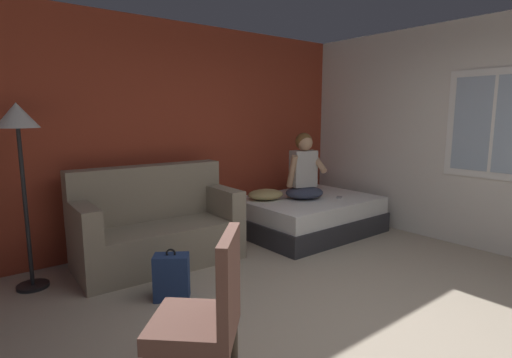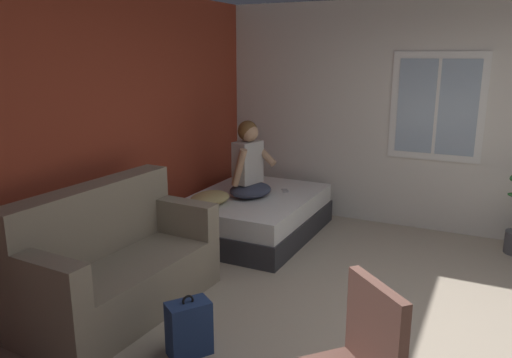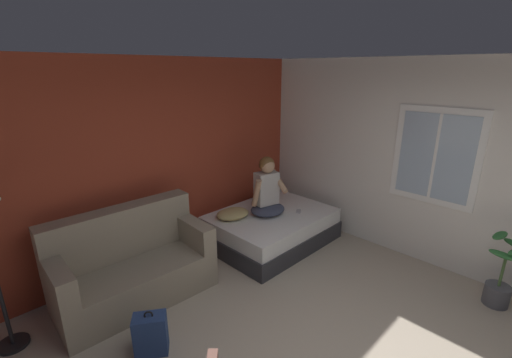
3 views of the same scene
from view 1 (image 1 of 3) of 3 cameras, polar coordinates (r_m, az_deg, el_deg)
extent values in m
plane|color=tan|center=(3.17, 17.27, -21.54)|extent=(40.00, 40.00, 0.00)
cube|color=#993823|center=(5.13, -11.89, 6.28)|extent=(10.27, 0.16, 2.70)
cube|color=white|center=(5.27, 30.83, 6.73)|extent=(0.02, 1.04, 1.24)
cube|color=#9EB2C6|center=(5.25, 30.76, 6.73)|extent=(0.01, 0.88, 1.08)
cube|color=white|center=(5.25, 30.76, 6.73)|extent=(0.01, 0.04, 1.08)
cube|color=#2D2D33|center=(5.54, 7.47, -6.20)|extent=(1.80, 1.35, 0.26)
cube|color=white|center=(5.48, 7.52, -3.78)|extent=(1.75, 1.31, 0.22)
cube|color=gray|center=(4.46, -13.53, -9.02)|extent=(1.73, 0.88, 0.44)
cube|color=gray|center=(4.60, -15.21, -1.83)|extent=(1.71, 0.32, 0.60)
cube|color=gray|center=(4.14, -23.53, -5.48)|extent=(0.22, 0.81, 0.32)
cube|color=gray|center=(4.69, -5.09, -3.09)|extent=(0.22, 0.81, 0.32)
cylinder|color=#382D23|center=(2.69, -12.06, -22.28)|extent=(0.04, 0.04, 0.40)
cylinder|color=#382D23|center=(2.62, -3.12, -23.09)|extent=(0.04, 0.04, 0.40)
cube|color=brown|center=(2.36, -8.89, -20.05)|extent=(0.65, 0.65, 0.10)
cube|color=brown|center=(2.19, -3.85, -13.84)|extent=(0.36, 0.38, 0.48)
ellipsoid|color=#383D51|center=(5.38, 6.93, -1.93)|extent=(0.61, 0.55, 0.16)
cube|color=#B2ADA8|center=(5.36, 6.77, 1.50)|extent=(0.37, 0.27, 0.48)
cylinder|color=tan|center=(5.22, 5.18, 1.09)|extent=(0.13, 0.23, 0.44)
cylinder|color=tan|center=(5.38, 8.79, 2.54)|extent=(0.17, 0.38, 0.29)
sphere|color=tan|center=(5.31, 6.95, 5.16)|extent=(0.21, 0.21, 0.21)
ellipsoid|color=brown|center=(5.33, 6.85, 5.33)|extent=(0.27, 0.27, 0.23)
cube|color=navy|center=(3.64, -11.97, -13.55)|extent=(0.35, 0.32, 0.40)
cube|color=navy|center=(3.78, -11.67, -14.13)|extent=(0.23, 0.18, 0.18)
torus|color=black|center=(3.56, -12.08, -10.36)|extent=(0.08, 0.06, 0.09)
ellipsoid|color=tan|center=(5.27, 1.37, -2.22)|extent=(0.56, 0.48, 0.14)
cube|color=#B7B7BC|center=(5.52, 11.79, -2.58)|extent=(0.16, 0.14, 0.01)
cylinder|color=black|center=(4.38, -29.24, -13.17)|extent=(0.28, 0.28, 0.03)
cylinder|color=black|center=(4.17, -30.04, -3.68)|extent=(0.04, 0.04, 1.45)
cone|color=silver|center=(4.08, -31.00, 7.83)|extent=(0.36, 0.36, 0.22)
camera|label=2|loc=(1.74, -84.82, 17.29)|focal=35.00mm
camera|label=3|loc=(1.13, -6.67, 66.19)|focal=24.00mm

